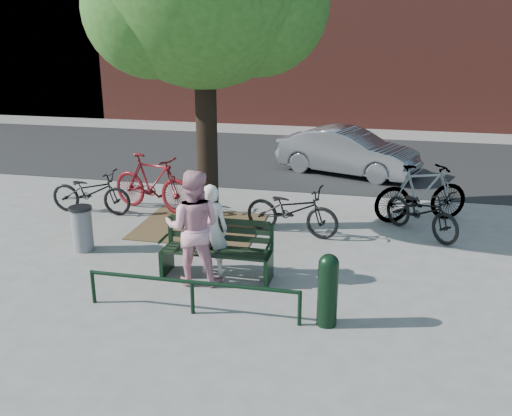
% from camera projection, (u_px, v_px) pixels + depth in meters
% --- Properties ---
extents(ground, '(90.00, 90.00, 0.00)m').
position_uv_depth(ground, '(217.00, 277.00, 9.09)').
color(ground, gray).
rests_on(ground, ground).
extents(dirt_pit, '(2.40, 2.00, 0.02)m').
position_uv_depth(dirt_pit, '(200.00, 226.00, 11.33)').
color(dirt_pit, brown).
rests_on(dirt_pit, ground).
extents(road, '(40.00, 7.00, 0.01)m').
position_uv_depth(road, '(297.00, 158.00, 16.97)').
color(road, black).
rests_on(road, ground).
extents(park_bench, '(1.74, 0.54, 0.97)m').
position_uv_depth(park_bench, '(218.00, 248.00, 9.01)').
color(park_bench, black).
rests_on(park_bench, ground).
extents(guard_railing, '(3.06, 0.06, 0.51)m').
position_uv_depth(guard_railing, '(192.00, 287.00, 7.85)').
color(guard_railing, black).
rests_on(guard_railing, ground).
extents(person_left, '(0.58, 0.42, 1.50)m').
position_uv_depth(person_left, '(211.00, 230.00, 9.02)').
color(person_left, white).
rests_on(person_left, ground).
extents(person_right, '(0.95, 0.79, 1.81)m').
position_uv_depth(person_right, '(193.00, 227.00, 8.66)').
color(person_right, pink).
rests_on(person_right, ground).
extents(bollard, '(0.27, 0.27, 1.02)m').
position_uv_depth(bollard, '(328.00, 287.00, 7.52)').
color(bollard, black).
rests_on(bollard, ground).
extents(litter_bin, '(0.40, 0.40, 0.81)m').
position_uv_depth(litter_bin, '(82.00, 228.00, 10.06)').
color(litter_bin, gray).
rests_on(litter_bin, ground).
extents(bicycle_a, '(1.78, 0.63, 0.94)m').
position_uv_depth(bicycle_a, '(91.00, 192.00, 12.01)').
color(bicycle_a, black).
rests_on(bicycle_a, ground).
extents(bicycle_b, '(2.12, 1.12, 1.23)m').
position_uv_depth(bicycle_b, '(152.00, 183.00, 12.14)').
color(bicycle_b, '#5E0D12').
rests_on(bicycle_b, ground).
extents(bicycle_c, '(1.94, 1.00, 0.97)m').
position_uv_depth(bicycle_c, '(292.00, 210.00, 10.80)').
color(bicycle_c, black).
rests_on(bicycle_c, ground).
extents(bicycle_d, '(2.04, 1.28, 1.19)m').
position_uv_depth(bicycle_d, '(421.00, 193.00, 11.48)').
color(bicycle_d, gray).
rests_on(bicycle_d, ground).
extents(bicycle_e, '(1.70, 1.72, 0.94)m').
position_uv_depth(bicycle_e, '(422.00, 211.00, 10.78)').
color(bicycle_e, black).
rests_on(bicycle_e, ground).
extents(parked_car, '(3.92, 2.46, 1.22)m').
position_uv_depth(parked_car, '(348.00, 152.00, 15.06)').
color(parked_car, gray).
rests_on(parked_car, ground).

